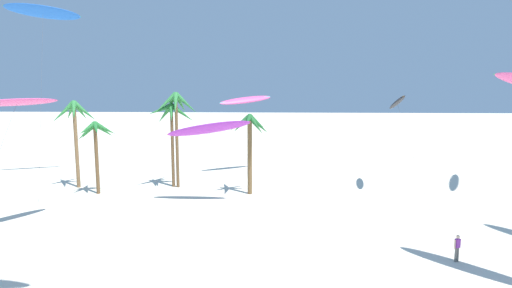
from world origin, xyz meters
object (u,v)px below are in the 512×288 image
object	(u,v)px
flying_kite_7	(208,129)
palm_tree_4	(250,130)
palm_tree_0	(75,118)
palm_tree_3	(171,118)
flying_kite_4	(17,102)
flying_kite_6	(246,100)
flying_kite_0	(397,102)
flying_kite_5	(43,12)
palm_tree_1	(95,134)
person_foreground_walker	(457,247)
palm_tree_2	(176,110)

from	to	relation	value
flying_kite_7	palm_tree_4	bearing A→B (deg)	46.37
palm_tree_0	palm_tree_3	xyz separation A→B (m)	(9.60, 0.63, 0.07)
flying_kite_4	flying_kite_6	world-z (taller)	flying_kite_4
palm_tree_4	flying_kite_0	size ratio (longest dim) A/B	0.68
flying_kite_5	flying_kite_7	size ratio (longest dim) A/B	2.44
flying_kite_0	flying_kite_5	world-z (taller)	flying_kite_5
palm_tree_0	palm_tree_3	size ratio (longest dim) A/B	1.03
palm_tree_1	flying_kite_4	distance (m)	10.85
palm_tree_0	flying_kite_6	distance (m)	18.42
palm_tree_0	person_foreground_walker	xyz separation A→B (m)	(30.93, -16.97, -6.14)
palm_tree_1	flying_kite_7	xyz separation A→B (m)	(11.26, -2.90, 0.89)
palm_tree_0	flying_kite_6	world-z (taller)	flying_kite_6
palm_tree_2	palm_tree_3	world-z (taller)	palm_tree_2
flying_kite_0	palm_tree_3	bearing A→B (deg)	179.66
palm_tree_4	flying_kite_6	bearing A→B (deg)	96.21
flying_kite_0	palm_tree_0	bearing A→B (deg)	-179.11
flying_kite_4	flying_kite_6	size ratio (longest dim) A/B	1.30
flying_kite_5	flying_kite_6	bearing A→B (deg)	9.71
palm_tree_0	palm_tree_2	xyz separation A→B (m)	(10.13, 0.48, 0.84)
flying_kite_4	flying_kite_5	world-z (taller)	flying_kite_5
flying_kite_0	flying_kite_4	world-z (taller)	flying_kite_0
palm_tree_2	flying_kite_0	bearing A→B (deg)	0.05
palm_tree_0	flying_kite_5	distance (m)	12.73
flying_kite_6	palm_tree_4	bearing A→B (deg)	-83.79
palm_tree_4	flying_kite_7	bearing A→B (deg)	-133.63
flying_kite_5	palm_tree_1	bearing A→B (deg)	-40.36
flying_kite_6	person_foreground_walker	world-z (taller)	flying_kite_6
flying_kite_0	flying_kite_7	size ratio (longest dim) A/B	1.45
palm_tree_2	flying_kite_0	world-z (taller)	flying_kite_0
flying_kite_6	flying_kite_7	size ratio (longest dim) A/B	1.19
palm_tree_3	flying_kite_4	xyz separation A→B (m)	(-7.53, -13.34, 2.13)
flying_kite_6	person_foreground_walker	distance (m)	29.66
flying_kite_0	flying_kite_4	xyz separation A→B (m)	(-29.84, -13.21, 0.57)
palm_tree_0	person_foreground_walker	world-z (taller)	palm_tree_0
palm_tree_4	person_foreground_walker	xyz separation A→B (m)	(13.28, -15.11, -5.28)
flying_kite_6	flying_kite_7	world-z (taller)	flying_kite_6
palm_tree_3	flying_kite_5	size ratio (longest dim) A/B	0.45
flying_kite_0	flying_kite_6	distance (m)	16.98
flying_kite_6	flying_kite_5	bearing A→B (deg)	-170.29
palm_tree_3	flying_kite_6	bearing A→B (deg)	45.81
flying_kite_0	flying_kite_6	world-z (taller)	flying_kite_0
palm_tree_0	flying_kite_0	bearing A→B (deg)	0.89
palm_tree_2	flying_kite_7	bearing A→B (deg)	-54.61
person_foreground_walker	flying_kite_4	bearing A→B (deg)	171.62
palm_tree_4	flying_kite_5	world-z (taller)	flying_kite_5
palm_tree_1	palm_tree_3	size ratio (longest dim) A/B	0.82
palm_tree_4	flying_kite_4	distance (m)	19.24
palm_tree_1	flying_kite_6	bearing A→B (deg)	37.22
palm_tree_0	person_foreground_walker	bearing A→B (deg)	-28.75
flying_kite_4	flying_kite_7	world-z (taller)	flying_kite_4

